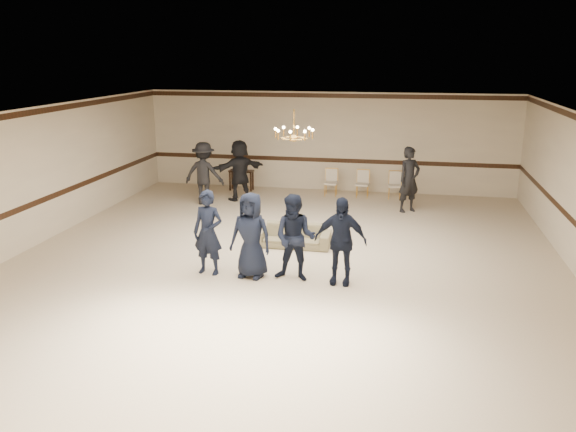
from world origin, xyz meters
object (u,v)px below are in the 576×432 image
adult_left (204,173)px  boy_b (251,235)px  adult_right (409,180)px  boy_c (295,238)px  adult_mid (240,170)px  banquet_chair_left (331,183)px  boy_a (208,233)px  settee (293,236)px  banquet_chair_mid (362,184)px  banquet_chair_right (395,185)px  boy_d (340,241)px  console_table (241,180)px  chandelier (294,124)px

adult_left → boy_b: bearing=120.2°
boy_b → adult_right: adult_right is taller
boy_c → adult_mid: bearing=119.9°
boy_c → adult_right: adult_right is taller
banquet_chair_left → boy_a: bearing=-100.0°
boy_c → settee: size_ratio=0.99×
banquet_chair_left → banquet_chair_mid: (1.00, 0.00, 0.00)m
banquet_chair_right → boy_c: bearing=-109.1°
boy_b → adult_left: size_ratio=0.94×
boy_c → adult_right: (2.21, 5.76, 0.06)m
adult_right → banquet_chair_right: 1.62m
boy_b → adult_mid: size_ratio=0.94×
boy_a → boy_d: 2.70m
boy_d → settee: size_ratio=0.99×
adult_right → banquet_chair_left: adult_right is taller
boy_d → adult_mid: 7.23m
settee → banquet_chair_left: (0.24, 5.18, 0.16)m
adult_mid → adult_left: bearing=-2.2°
adult_mid → console_table: 1.44m
adult_left → banquet_chair_left: bearing=-151.3°
adult_left → adult_right: same height
boy_c → boy_d: size_ratio=1.00×
boy_b → adult_left: 6.18m
banquet_chair_left → adult_mid: bearing=-155.7°
adult_left → console_table: (0.59, 1.98, -0.60)m
console_table → adult_right: bearing=-13.8°
console_table → banquet_chair_right: bearing=1.1°
boy_a → banquet_chair_mid: size_ratio=2.08×
banquet_chair_mid → console_table: bearing=-177.8°
chandelier → banquet_chair_right: chandelier is taller
boy_d → settee: boy_d is taller
banquet_chair_left → banquet_chair_mid: 1.00m
boy_b → boy_d: size_ratio=1.00×
banquet_chair_left → adult_left: bearing=-151.2°
adult_left → banquet_chair_right: size_ratio=2.22×
banquet_chair_left → chandelier: bearing=-90.0°
boy_c → banquet_chair_right: boy_c is taller
boy_d → banquet_chair_mid: size_ratio=2.08×
adult_mid → boy_a: bearing=59.9°
boy_d → adult_right: 5.91m
banquet_chair_left → banquet_chair_mid: same height
chandelier → boy_a: 3.18m
boy_a → boy_b: bearing=7.9°
boy_d → boy_a: bearing=-177.7°
banquet_chair_right → chandelier: bearing=-118.2°
boy_d → boy_c: bearing=-177.7°
chandelier → settee: size_ratio=0.53×
banquet_chair_mid → adult_mid: bearing=-158.7°
boy_c → banquet_chair_left: boy_c is taller
adult_left → adult_right: 6.01m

